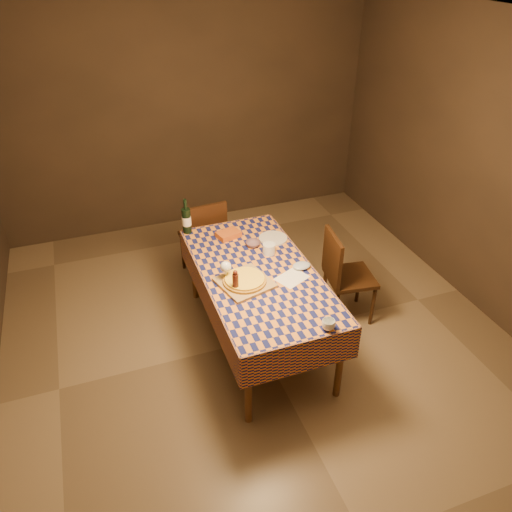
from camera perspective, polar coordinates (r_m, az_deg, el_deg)
name	(u,v)px	position (r m, az deg, el deg)	size (l,w,h in m)	color
room	(258,211)	(3.92, 0.25, 5.14)	(5.00, 5.10, 2.70)	brown
dining_table	(258,279)	(4.26, 0.23, -2.67)	(0.94, 1.84, 0.77)	brown
cutting_board	(245,283)	(4.07, -1.30, -3.07)	(0.39, 0.39, 0.02)	#A4834D
pizza	(245,280)	(4.06, -1.30, -2.73)	(0.45, 0.45, 0.04)	#A7711B
pepper_mill	(236,282)	(3.94, -2.36, -3.01)	(0.06, 0.06, 0.21)	#461B10
bowl	(253,244)	(4.56, -0.33, 1.39)	(0.14, 0.14, 0.04)	#664955
wine_glass	(226,268)	(4.05, -3.48, -1.32)	(0.09, 0.09, 0.18)	silver
wine_bottle	(187,220)	(4.76, -7.94, 4.09)	(0.11, 0.11, 0.35)	black
deli_tub	(269,249)	(4.44, 1.50, 0.84)	(0.11, 0.11, 0.09)	silver
takeout_container	(229,234)	(4.70, -3.16, 2.49)	(0.21, 0.15, 0.05)	#B75018
white_plate	(273,238)	(4.67, 1.96, 2.04)	(0.27, 0.27, 0.02)	silver
tumbler	(328,325)	(3.66, 8.28, -7.77)	(0.10, 0.10, 0.08)	white
flour_patch	(292,278)	(4.16, 4.12, -2.51)	(0.25, 0.19, 0.00)	white
flour_bag	(302,266)	(4.27, 5.24, -1.11)	(0.16, 0.12, 0.05)	#9DB0C9
chair_far	(205,236)	(5.23, -5.89, 2.34)	(0.45, 0.46, 0.93)	black
chair_right	(343,272)	(4.72, 9.87, -1.83)	(0.48, 0.48, 0.93)	black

